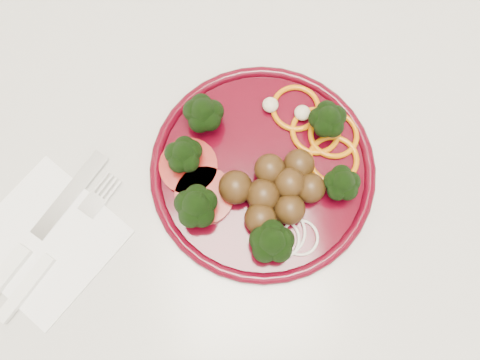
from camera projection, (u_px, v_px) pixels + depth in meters
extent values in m
cube|color=silver|center=(331.00, 204.00, 1.04)|extent=(2.40, 0.60, 0.87)
cube|color=beige|center=(396.00, 133.00, 0.61)|extent=(2.40, 0.60, 0.03)
cylinder|color=#41030E|center=(262.00, 171.00, 0.57)|extent=(0.27, 0.27, 0.01)
torus|color=#41030E|center=(263.00, 169.00, 0.57)|extent=(0.28, 0.28, 0.01)
sphere|color=#432C10|center=(299.00, 164.00, 0.55)|extent=(0.04, 0.04, 0.04)
sphere|color=#432C10|center=(263.00, 195.00, 0.54)|extent=(0.04, 0.04, 0.04)
sphere|color=#432C10|center=(290.00, 209.00, 0.54)|extent=(0.04, 0.04, 0.04)
sphere|color=#432C10|center=(289.00, 184.00, 0.54)|extent=(0.04, 0.04, 0.04)
sphere|color=#432C10|center=(269.00, 170.00, 0.55)|extent=(0.04, 0.04, 0.04)
sphere|color=#432C10|center=(260.00, 218.00, 0.53)|extent=(0.04, 0.04, 0.04)
sphere|color=#432C10|center=(236.00, 187.00, 0.54)|extent=(0.04, 0.04, 0.04)
sphere|color=#432C10|center=(310.00, 188.00, 0.54)|extent=(0.04, 0.04, 0.04)
torus|color=#C56607|center=(316.00, 131.00, 0.58)|extent=(0.06, 0.06, 0.01)
torus|color=#C56607|center=(333.00, 159.00, 0.57)|extent=(0.06, 0.06, 0.01)
torus|color=#C56607|center=(296.00, 108.00, 0.59)|extent=(0.06, 0.06, 0.01)
torus|color=#C56607|center=(334.00, 135.00, 0.58)|extent=(0.06, 0.06, 0.01)
cylinder|color=#720A07|center=(189.00, 166.00, 0.56)|extent=(0.07, 0.07, 0.01)
cylinder|color=#720A07|center=(204.00, 196.00, 0.56)|extent=(0.07, 0.07, 0.01)
torus|color=beige|center=(278.00, 239.00, 0.54)|extent=(0.05, 0.05, 0.00)
torus|color=beige|center=(300.00, 237.00, 0.54)|extent=(0.04, 0.04, 0.00)
torus|color=beige|center=(280.00, 232.00, 0.55)|extent=(0.06, 0.06, 0.00)
ellipsoid|color=#C6B793|center=(270.00, 105.00, 0.58)|extent=(0.02, 0.02, 0.01)
ellipsoid|color=#C6B793|center=(214.00, 115.00, 0.58)|extent=(0.02, 0.02, 0.01)
ellipsoid|color=#C6B793|center=(302.00, 113.00, 0.58)|extent=(0.02, 0.02, 0.01)
cube|color=white|center=(46.00, 240.00, 0.56)|extent=(0.21, 0.21, 0.00)
cube|color=silver|center=(70.00, 195.00, 0.57)|extent=(0.10, 0.10, 0.00)
cube|color=white|center=(0.00, 280.00, 0.54)|extent=(0.08, 0.08, 0.01)
cube|color=white|center=(26.00, 288.00, 0.54)|extent=(0.07, 0.07, 0.01)
cube|color=silver|center=(92.00, 205.00, 0.56)|extent=(0.04, 0.04, 0.00)
cube|color=silver|center=(113.00, 191.00, 0.57)|extent=(0.03, 0.02, 0.00)
cube|color=silver|center=(109.00, 188.00, 0.57)|extent=(0.03, 0.02, 0.00)
cube|color=silver|center=(104.00, 186.00, 0.57)|extent=(0.03, 0.02, 0.00)
cube|color=silver|center=(100.00, 183.00, 0.57)|extent=(0.03, 0.02, 0.00)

